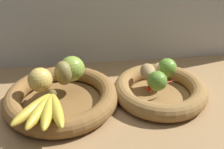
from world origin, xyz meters
TOP-DOWN VIEW (x-y plane):
  - ground_plane at (0.00, 0.00)cm, footprint 140.00×90.00cm
  - fruit_bowl_left at (-16.67, 1.70)cm, footprint 34.46×34.46cm
  - fruit_bowl_right at (14.24, 1.70)cm, footprint 29.62×29.62cm
  - apple_green_back at (-13.04, 7.18)cm, footprint 7.89×7.89cm
  - apple_golden_left at (-22.31, 2.04)cm, footprint 7.21×7.21cm
  - pear_brown at (-15.66, 4.72)cm, footprint 7.60×7.90cm
  - banana_bunch_front at (-20.25, -9.56)cm, footprint 14.69×16.70cm
  - potato_oblong at (10.70, 4.46)cm, footprint 5.02×8.38cm
  - potato_back at (16.21, 6.04)cm, footprint 8.43×4.79cm
  - lime_near at (11.70, -2.11)cm, footprint 5.97×5.97cm
  - lime_far at (17.21, 5.52)cm, footprint 6.05×6.05cm
  - chili_pepper at (13.83, -0.82)cm, footprint 10.66×5.74cm

SIDE VIEW (x-z plane):
  - ground_plane at x=0.00cm, z-range -3.00..0.00cm
  - fruit_bowl_left at x=-16.67cm, z-range -0.18..5.19cm
  - fruit_bowl_right at x=14.24cm, z-range -0.17..5.20cm
  - chili_pepper at x=13.83cm, z-range 5.37..7.09cm
  - banana_bunch_front at x=-20.25cm, z-range 5.37..8.32cm
  - potato_back at x=16.21cm, z-range 5.37..10.03cm
  - potato_oblong at x=10.70cm, z-range 5.37..10.11cm
  - lime_near at x=11.70cm, z-range 5.37..11.34cm
  - lime_far at x=17.21cm, z-range 5.37..11.42cm
  - apple_golden_left at x=-22.31cm, z-range 5.37..12.58cm
  - pear_brown at x=-15.66cm, z-range 5.37..13.08cm
  - apple_green_back at x=-13.04cm, z-range 5.37..13.26cm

